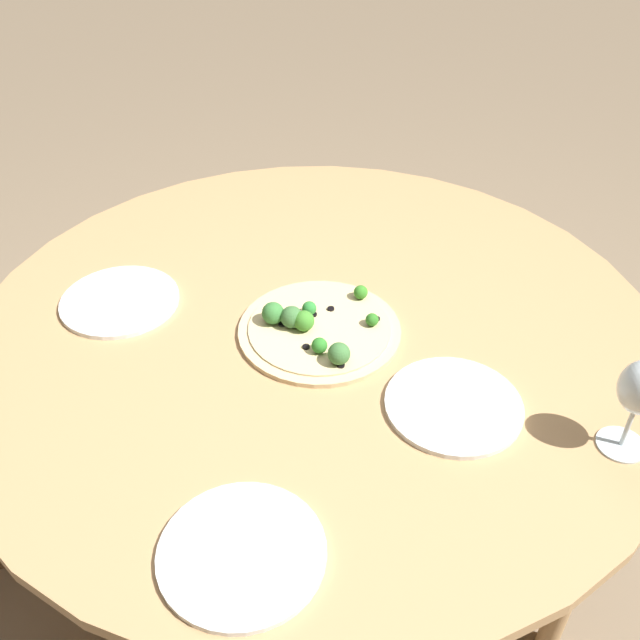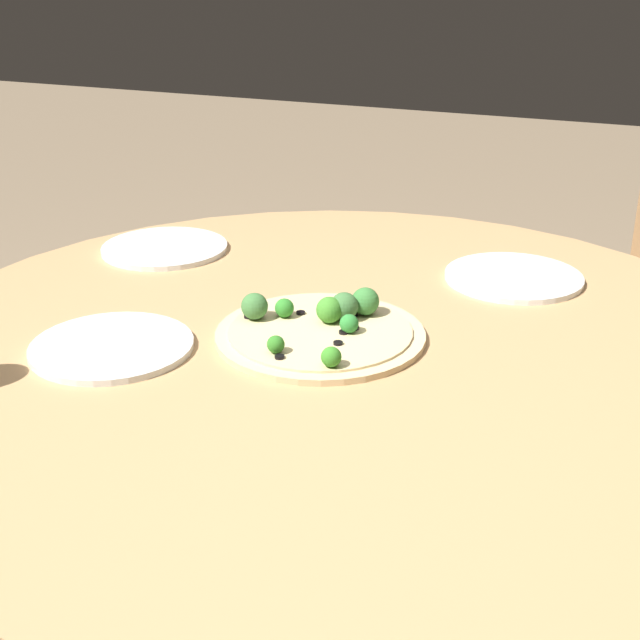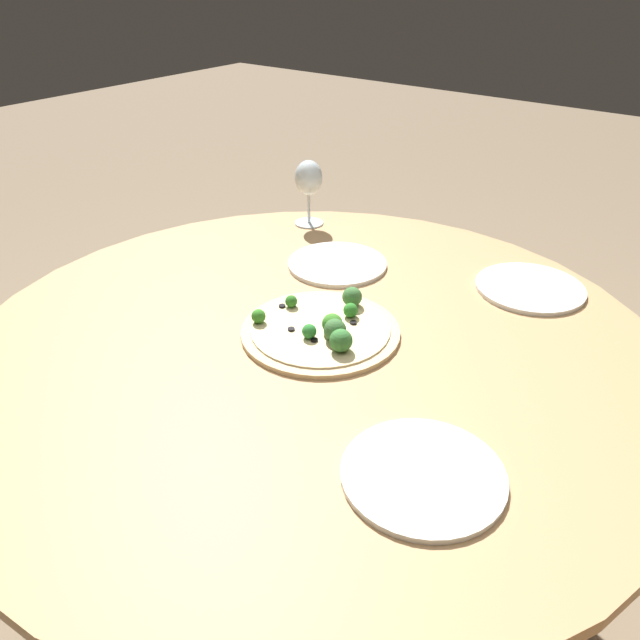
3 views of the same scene
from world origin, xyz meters
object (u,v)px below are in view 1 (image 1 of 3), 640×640
Objects in this scene: plate_near at (120,301)px; plate_side at (454,405)px; pizza at (317,328)px; plate_far at (242,553)px.

plate_near and plate_side have the same top height.
plate_near is (-0.22, -0.35, -0.01)m from pizza.
plate_side is (-0.16, 0.42, 0.00)m from plate_far.
plate_near is 1.00× the size of plate_far.
plate_far is at bearing -30.97° from pizza.
pizza is at bearing 57.64° from plate_near.
pizza is 0.50m from plate_far.
plate_far and plate_side have the same top height.
pizza is 1.32× the size of plate_far.
pizza is 1.33× the size of plate_side.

